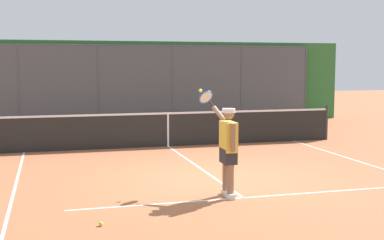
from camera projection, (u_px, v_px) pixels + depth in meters
name	position (u px, v px, depth m)	size (l,w,h in m)	color
ground_plane	(216.00, 179.00, 10.57)	(60.00, 60.00, 0.00)	#A8603D
court_line_markings	(248.00, 201.00, 8.90)	(7.81, 10.78, 0.01)	white
fence_backdrop	(133.00, 83.00, 20.42)	(17.16, 1.37, 3.18)	#474C51
tennis_net	(168.00, 129.00, 14.72)	(10.04, 0.09, 1.07)	#2D2D2D
tennis_player	(228.00, 146.00, 9.11)	(0.45, 1.34, 1.85)	silver
tennis_ball_near_net	(101.00, 224.00, 7.52)	(0.07, 0.07, 0.07)	#C1D138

